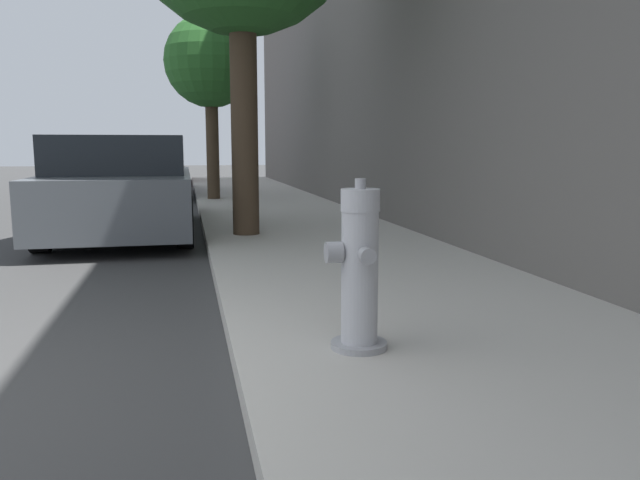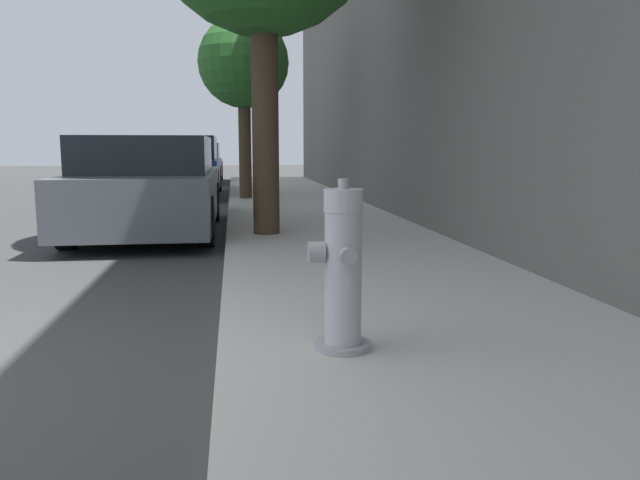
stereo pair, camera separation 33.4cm
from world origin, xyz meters
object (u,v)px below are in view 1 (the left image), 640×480
parked_car_near (123,188)px  parked_car_far (155,164)px  fire_hydrant (359,271)px  street_tree_far (211,63)px  parked_car_mid (146,168)px

parked_car_near → parked_car_far: 12.80m
fire_hydrant → street_tree_far: street_tree_far is taller
parked_car_near → street_tree_far: (1.42, 4.39, 2.26)m
parked_car_mid → fire_hydrant: bearing=-81.8°
parked_car_mid → parked_car_far: parked_car_mid is taller
fire_hydrant → parked_car_mid: (-1.82, 12.67, 0.16)m
parked_car_far → street_tree_far: bearing=-79.5°
street_tree_far → parked_car_far: bearing=100.5°
parked_car_mid → street_tree_far: bearing=-58.3°
fire_hydrant → street_tree_far: bearing=91.7°
fire_hydrant → parked_car_far: parked_car_far is taller
parked_car_near → parked_car_far: size_ratio=0.97×
parked_car_mid → street_tree_far: (1.51, -2.45, 2.21)m
fire_hydrant → parked_car_far: size_ratio=0.20×
fire_hydrant → parked_car_far: 18.72m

